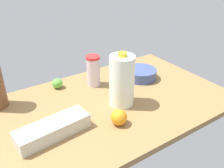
% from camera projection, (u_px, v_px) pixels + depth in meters
% --- Properties ---
extents(countertop, '(1.20, 0.76, 0.03)m').
position_uv_depth(countertop, '(112.00, 104.00, 1.29)').
color(countertop, olive).
rests_on(countertop, ground).
extents(milk_jug, '(0.12, 0.12, 0.27)m').
position_uv_depth(milk_jug, '(122.00, 81.00, 1.20)').
color(milk_jug, white).
rests_on(milk_jug, countertop).
extents(egg_carton, '(0.32, 0.13, 0.06)m').
position_uv_depth(egg_carton, '(53.00, 129.00, 1.03)').
color(egg_carton, beige).
rests_on(egg_carton, countertop).
extents(mixing_bowl, '(0.18, 0.18, 0.06)m').
position_uv_depth(mixing_bowl, '(141.00, 74.00, 1.49)').
color(mixing_bowl, '#3F4F89').
rests_on(mixing_bowl, countertop).
extents(tumbler_cup, '(0.08, 0.08, 0.18)m').
position_uv_depth(tumbler_cup, '(93.00, 71.00, 1.39)').
color(tumbler_cup, silver).
rests_on(tumbler_cup, countertop).
extents(lime_near_front, '(0.06, 0.06, 0.06)m').
position_uv_depth(lime_near_front, '(57.00, 83.00, 1.39)').
color(lime_near_front, '#5FB03E').
rests_on(lime_near_front, countertop).
extents(orange_beside_bowl, '(0.07, 0.07, 0.07)m').
position_uv_depth(orange_beside_bowl, '(119.00, 117.00, 1.10)').
color(orange_beside_bowl, orange).
rests_on(orange_beside_bowl, countertop).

